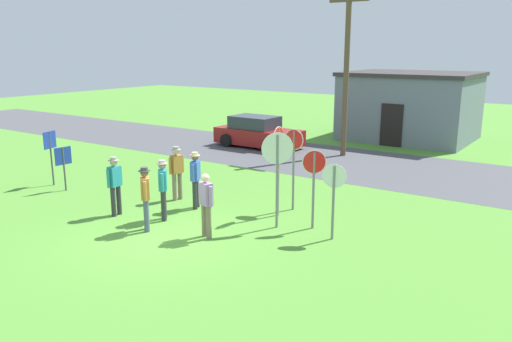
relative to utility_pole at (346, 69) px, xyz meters
The scene contains 18 objects.
ground_plane 12.73m from the utility_pole, 87.09° to the right, with size 80.00×80.00×0.00m, color #518E33.
street_asphalt 4.11m from the utility_pole, 65.17° to the right, with size 60.00×6.40×0.01m, color #4C4C51.
building_background 6.43m from the utility_pole, 80.68° to the left, with size 6.50×5.49×3.53m.
utility_pole is the anchor object (origin of this frame).
parked_car_on_street 5.40m from the utility_pole, behind, with size 4.33×2.08×1.51m.
stop_sign_low_front 8.78m from the utility_pole, 74.94° to the right, with size 0.62×0.07×2.45m.
stop_sign_tallest 10.96m from the utility_pole, 66.27° to the right, with size 0.59×0.19×1.97m.
stop_sign_rear_right 10.24m from the utility_pole, 69.48° to the right, with size 0.52×0.40×2.16m.
stop_sign_center_cluster 10.37m from the utility_pole, 74.90° to the right, with size 0.61×0.62×2.62m.
stop_sign_rear_left 9.43m from the utility_pole, 76.59° to the right, with size 0.08×0.65×2.62m.
person_with_sunhat 9.95m from the utility_pole, 98.23° to the right, with size 0.32×0.56×1.74m.
person_in_teal 11.47m from the utility_pole, 91.66° to the right, with size 0.41×0.45×1.74m.
person_on_left 11.96m from the utility_pole, 82.17° to the right, with size 0.54×0.33×1.69m.
person_in_dark_shirt 12.07m from the utility_pole, 98.56° to the right, with size 0.32×0.57×1.74m.
person_in_blue 10.17m from the utility_pole, 91.70° to the right, with size 0.35×0.53×1.74m.
person_near_signs 12.33m from the utility_pole, 90.36° to the right, with size 0.44×0.42×1.74m.
info_panel_leftmost 12.34m from the utility_pole, 116.08° to the right, with size 0.08×0.60×1.51m.
info_panel_middle 12.57m from the utility_pole, 120.54° to the right, with size 0.18×0.59×1.93m.
Camera 1 is at (9.07, -8.89, 4.76)m, focal length 35.91 mm.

